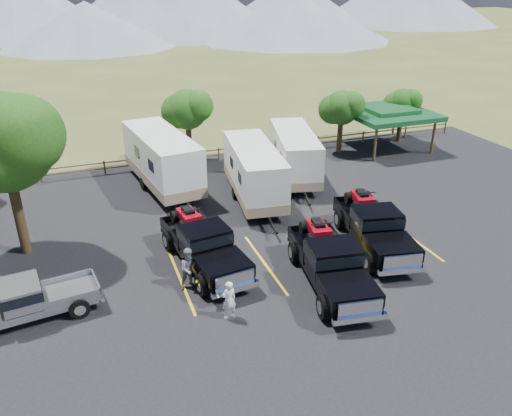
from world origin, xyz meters
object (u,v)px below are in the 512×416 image
object	(u,v)px
rig_left	(203,243)
rig_right	(374,225)
tree_big_nw	(2,142)
pavilion	(388,113)
trailer_right	(294,155)
person_a	(229,300)
trailer_left	(162,160)
person_b	(190,268)
rig_center	(330,261)
trailer_center	(254,172)
pickup_silver	(27,300)

from	to	relation	value
rig_left	rig_right	xyz separation A→B (m)	(8.33, -1.15, 0.02)
tree_big_nw	pavilion	size ratio (longest dim) A/B	1.26
pavilion	trailer_right	world-z (taller)	pavilion
person_a	trailer_left	bearing A→B (deg)	-99.76
pavilion	rig_right	size ratio (longest dim) A/B	0.87
pavilion	trailer_right	xyz separation A→B (m)	(-9.30, -3.55, -1.11)
person_a	pavilion	bearing A→B (deg)	-146.88
trailer_right	rig_left	bearing A→B (deg)	-120.39
person_b	pavilion	bearing A→B (deg)	22.93
trailer_right	tree_big_nw	bearing A→B (deg)	-150.54
pavilion	rig_left	xyz separation A→B (m)	(-17.66, -12.02, -1.67)
rig_left	trailer_right	distance (m)	11.91
rig_left	rig_right	distance (m)	8.41
rig_center	rig_right	xyz separation A→B (m)	(3.59, 2.27, 0.01)
trailer_center	pickup_silver	distance (m)	14.51
rig_center	person_b	xyz separation A→B (m)	(-5.77, 1.77, -0.15)
trailer_left	trailer_right	xyz separation A→B (m)	(8.38, -1.35, -0.20)
rig_center	rig_right	size ratio (longest dim) A/B	0.99
rig_right	person_b	bearing A→B (deg)	-165.98
trailer_center	tree_big_nw	bearing A→B (deg)	-162.57
rig_left	pickup_silver	xyz separation A→B (m)	(-7.45, -1.63, -0.22)
trailer_right	rig_right	bearing A→B (deg)	-75.95
tree_big_nw	trailer_center	world-z (taller)	tree_big_nw
pickup_silver	person_a	world-z (taller)	person_a
rig_left	person_b	size ratio (longest dim) A/B	3.68
rig_center	pickup_silver	distance (m)	12.32
tree_big_nw	rig_left	bearing A→B (deg)	-27.15
rig_left	pavilion	bearing A→B (deg)	26.44
trailer_left	trailer_center	distance (m)	5.97
rig_left	person_a	size ratio (longest dim) A/B	4.14
rig_left	rig_center	bearing A→B (deg)	-43.65
trailer_left	pickup_silver	xyz separation A→B (m)	(-7.43, -11.45, -0.97)
trailer_right	person_b	xyz separation A→B (m)	(-9.39, -10.12, -0.70)
trailer_center	trailer_right	world-z (taller)	trailer_center
trailer_right	person_a	distance (m)	15.33
pavilion	rig_left	bearing A→B (deg)	-145.76
tree_big_nw	trailer_left	distance (m)	10.44
trailer_right	person_a	size ratio (longest dim) A/B	5.38
rig_center	trailer_left	world-z (taller)	trailer_left
trailer_right	person_b	size ratio (longest dim) A/B	4.78
rig_center	person_b	world-z (taller)	rig_center
rig_left	person_a	bearing A→B (deg)	-99.29
rig_center	pickup_silver	world-z (taller)	rig_center
person_b	rig_left	bearing A→B (deg)	44.82
rig_right	person_b	distance (m)	9.37
rig_left	person_b	bearing A→B (deg)	-129.72
rig_right	pickup_silver	xyz separation A→B (m)	(-15.78, -0.48, -0.24)
tree_big_nw	rig_right	bearing A→B (deg)	-17.78
pickup_silver	person_a	distance (m)	7.81
tree_big_nw	person_b	xyz separation A→B (m)	(6.86, -5.70, -4.62)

